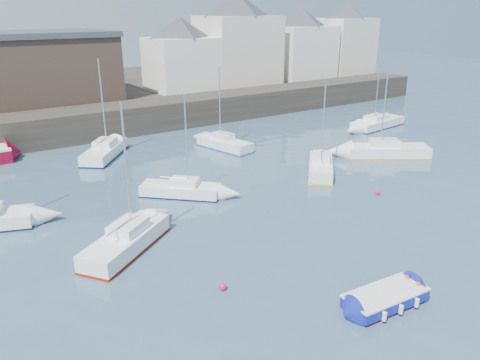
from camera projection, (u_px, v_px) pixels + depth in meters
water at (374, 276)px, 23.54m from camera, size 220.00×220.00×0.00m
quay_wall at (120, 119)px, 50.22m from camera, size 90.00×5.00×3.00m
land_strip at (73, 96)px, 64.24m from camera, size 90.00×32.00×2.80m
bldg_east_a at (238, 39)px, 63.69m from camera, size 13.36×13.36×11.80m
bldg_east_b at (301, 43)px, 69.43m from camera, size 11.88×11.88×9.95m
bldg_east_c at (344, 38)px, 74.00m from camera, size 11.14×11.14×10.95m
bldg_east_d at (181, 53)px, 59.06m from camera, size 11.14×11.14×8.95m
warehouse at (37, 67)px, 51.51m from camera, size 16.40×10.40×7.60m
blue_dinghy at (385, 298)px, 20.99m from camera, size 4.05×2.20×0.75m
sailboat_a at (127, 241)px, 25.86m from camera, size 6.29×5.30×8.19m
sailboat_b at (181, 190)px, 33.45m from camera, size 5.35×5.24×7.30m
sailboat_c at (321, 166)px, 38.09m from camera, size 5.29×5.46×7.59m
sailboat_d at (387, 150)px, 42.40m from camera, size 7.40×5.99×9.34m
sailboat_f at (224, 143)px, 44.69m from camera, size 3.12×6.18×7.69m
sailboat_g at (377, 123)px, 52.86m from camera, size 7.59×3.20×9.33m
sailboat_h at (105, 151)px, 42.25m from camera, size 5.90×6.57×8.65m
buoy_near at (223, 290)px, 22.34m from camera, size 0.36×0.36×0.36m
buoy_mid at (378, 195)px, 33.83m from camera, size 0.34×0.34×0.34m
buoy_far at (169, 185)px, 35.74m from camera, size 0.45×0.45×0.45m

